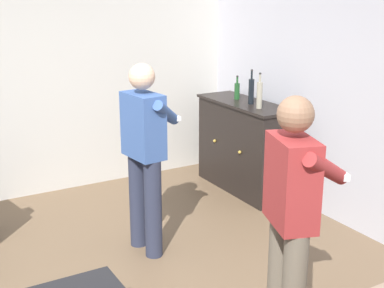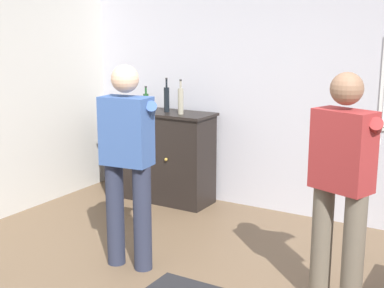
# 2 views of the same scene
# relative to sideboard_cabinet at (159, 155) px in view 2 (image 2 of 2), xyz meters

# --- Properties ---
(wall_back_with_window) EXTENTS (5.20, 0.15, 2.80)m
(wall_back_with_window) POSITION_rel_sideboard_cabinet_xyz_m (1.58, 0.36, 0.88)
(wall_back_with_window) COLOR silver
(wall_back_with_window) RESTS_ON ground
(sideboard_cabinet) EXTENTS (1.31, 0.49, 1.04)m
(sideboard_cabinet) POSITION_rel_sideboard_cabinet_xyz_m (0.00, 0.00, 0.00)
(sideboard_cabinet) COLOR black
(sideboard_cabinet) RESTS_ON ground
(bottle_wine_green) EXTENTS (0.06, 0.06, 0.27)m
(bottle_wine_green) POSITION_rel_sideboard_cabinet_xyz_m (-0.18, 0.01, 0.62)
(bottle_wine_green) COLOR #1E4C23
(bottle_wine_green) RESTS_ON sideboard_cabinet
(bottle_liquor_amber) EXTENTS (0.06, 0.06, 0.38)m
(bottle_liquor_amber) POSITION_rel_sideboard_cabinet_xyz_m (0.12, -0.01, 0.66)
(bottle_liquor_amber) COLOR black
(bottle_liquor_amber) RESTS_ON sideboard_cabinet
(bottle_spirits_clear) EXTENTS (0.06, 0.06, 0.38)m
(bottle_spirits_clear) POSITION_rel_sideboard_cabinet_xyz_m (0.34, -0.06, 0.66)
(bottle_spirits_clear) COLOR gray
(bottle_spirits_clear) RESTS_ON sideboard_cabinet
(person_standing_left) EXTENTS (0.55, 0.50, 1.68)m
(person_standing_left) POSITION_rel_sideboard_cabinet_xyz_m (0.80, -1.62, 0.42)
(person_standing_left) COLOR #282D42
(person_standing_left) RESTS_ON ground
(person_standing_right) EXTENTS (0.53, 0.52, 1.68)m
(person_standing_right) POSITION_rel_sideboard_cabinet_xyz_m (2.48, -1.42, 0.42)
(person_standing_right) COLOR #6B6051
(person_standing_right) RESTS_ON ground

